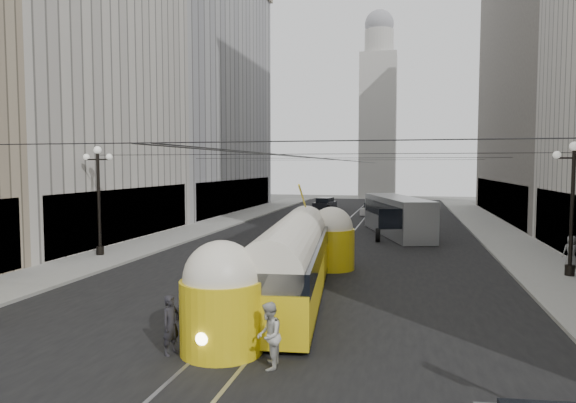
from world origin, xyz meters
The scene contains 18 objects.
road centered at (0.00, 32.50, 0.00)m, with size 20.00×85.00×0.02m, color black.
sidewalk_left centered at (-12.00, 36.00, 0.07)m, with size 4.00×72.00×0.15m, color gray.
sidewalk_right centered at (12.00, 36.00, 0.07)m, with size 4.00×72.00×0.15m, color gray.
rail_left centered at (-0.75, 32.50, 0.00)m, with size 0.12×85.00×0.04m, color gray.
rail_right centered at (0.75, 32.50, 0.00)m, with size 0.12×85.00×0.04m, color gray.
building_left_far centered at (-19.99, 48.00, 14.31)m, with size 12.60×28.60×28.60m.
building_right_far centered at (20.00, 48.00, 16.31)m, with size 12.60×32.60×32.60m.
distant_tower centered at (0.00, 80.00, 14.97)m, with size 6.00×6.00×31.36m.
lamppost_left_mid centered at (-12.60, 18.00, 3.74)m, with size 1.86×0.44×6.37m.
lamppost_right_mid centered at (12.60, 18.00, 3.74)m, with size 1.86×0.44×6.37m.
catenary centered at (0.12, 31.49, 5.88)m, with size 25.00×72.00×0.23m.
streetcar centered at (0.50, 11.35, 1.62)m, with size 3.76×15.11×3.31m.
city_bus centered at (4.23, 31.83, 1.63)m, with size 5.75×12.13×2.98m.
sedan_white_far centered at (1.58, 47.93, 0.62)m, with size 3.01×4.70×1.38m.
sedan_dark_far centered at (-5.03, 54.73, 0.64)m, with size 2.50×4.69×1.41m.
pedestrian_crossing_a centered at (-1.53, 4.58, 0.86)m, with size 0.62×0.41×1.71m, color black.
pedestrian_crossing_b centered at (1.45, 4.23, 0.89)m, with size 0.87×0.67×1.78m, color #B3B3A7.
pedestrian_sidewalk_right centered at (13.22, 20.01, 0.99)m, with size 0.82×0.50×1.68m, color slate.
Camera 1 is at (4.96, -8.61, 5.39)m, focal length 32.00 mm.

